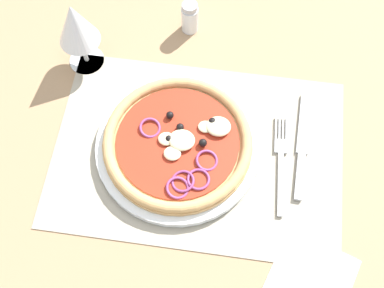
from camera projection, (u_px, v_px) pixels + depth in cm
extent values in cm
cube|color=#9E7A56|center=(198.00, 155.00, 86.37)|extent=(190.00, 140.00, 2.40)
cube|color=#A39984|center=(198.00, 152.00, 85.11)|extent=(48.69, 33.90, 0.40)
cylinder|color=white|center=(178.00, 147.00, 84.44)|extent=(27.63, 27.63, 1.48)
cylinder|color=tan|center=(178.00, 144.00, 83.32)|extent=(24.96, 24.96, 1.00)
torus|color=tan|center=(178.00, 141.00, 82.55)|extent=(24.76, 24.76, 1.80)
cylinder|color=#A82D19|center=(178.00, 142.00, 82.74)|extent=(20.47, 20.47, 0.30)
ellipsoid|color=beige|center=(182.00, 138.00, 82.17)|extent=(4.37, 3.93, 1.31)
ellipsoid|color=beige|center=(218.00, 126.00, 83.11)|extent=(4.20, 3.78, 1.26)
ellipsoid|color=beige|center=(172.00, 153.00, 81.21)|extent=(2.86, 2.57, 0.86)
ellipsoid|color=beige|center=(205.00, 127.00, 83.37)|extent=(2.52, 2.27, 0.76)
ellipsoid|color=beige|center=(166.00, 139.00, 82.36)|extent=(2.74, 2.47, 0.82)
sphere|color=black|center=(169.00, 140.00, 82.11)|extent=(1.16, 1.16, 1.16)
sphere|color=black|center=(170.00, 115.00, 84.02)|extent=(1.30, 1.30, 1.30)
sphere|color=black|center=(203.00, 142.00, 81.84)|extent=(1.38, 1.38, 1.38)
sphere|color=black|center=(212.00, 122.00, 83.45)|extent=(1.36, 1.36, 1.36)
sphere|color=black|center=(180.00, 127.00, 83.03)|extent=(1.31, 1.31, 1.31)
torus|color=#8E3D75|center=(207.00, 160.00, 80.87)|extent=(3.76, 3.72, 1.32)
torus|color=#8E3D75|center=(150.00, 128.00, 83.43)|extent=(3.72, 3.65, 1.46)
torus|color=#8E3D75|center=(183.00, 181.00, 79.31)|extent=(3.84, 3.81, 1.05)
torus|color=#8E3D75|center=(178.00, 188.00, 78.83)|extent=(3.80, 3.76, 1.25)
torus|color=#8E3D75|center=(198.00, 179.00, 79.45)|extent=(3.76, 3.75, 0.55)
cube|color=#B2B5BA|center=(280.00, 184.00, 82.13)|extent=(1.48, 11.19, 0.44)
cube|color=#B2B5BA|center=(281.00, 146.00, 85.07)|extent=(2.33, 2.63, 0.44)
cube|color=#B2B5BA|center=(286.00, 129.00, 86.51)|extent=(0.54, 4.33, 0.44)
cube|color=#B2B5BA|center=(283.00, 129.00, 86.54)|extent=(0.54, 4.33, 0.44)
cube|color=#B2B5BA|center=(279.00, 128.00, 86.56)|extent=(0.54, 4.33, 0.44)
cube|color=#B2B5BA|center=(276.00, 128.00, 86.58)|extent=(0.54, 4.33, 0.44)
cube|color=#B2B5BA|center=(300.00, 176.00, 82.61)|extent=(1.58, 8.44, 0.62)
cube|color=#B2B5BA|center=(304.00, 124.00, 86.96)|extent=(2.39, 11.66, 0.44)
cylinder|color=silver|center=(87.00, 60.00, 93.21)|extent=(6.40, 6.40, 0.40)
cylinder|color=silver|center=(84.00, 50.00, 90.33)|extent=(0.80, 0.80, 6.00)
cone|color=silver|center=(75.00, 24.00, 83.79)|extent=(7.20, 7.20, 8.50)
cone|color=#D1336B|center=(76.00, 27.00, 84.57)|extent=(5.26, 5.26, 5.99)
cube|color=white|center=(313.00, 275.00, 76.21)|extent=(14.81, 14.08, 0.36)
cylinder|color=silver|center=(190.00, 19.00, 94.17)|extent=(3.20, 3.20, 5.50)
cylinder|color=#ADADB2|center=(190.00, 7.00, 91.15)|extent=(2.88, 2.88, 1.20)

